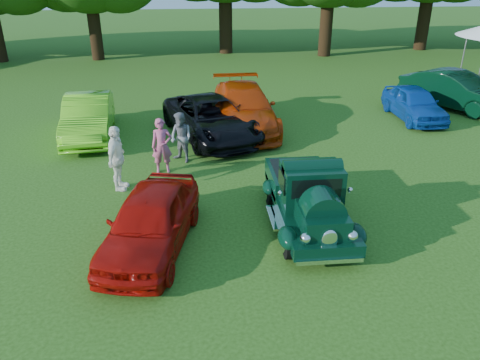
{
  "coord_description": "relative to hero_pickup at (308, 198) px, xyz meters",
  "views": [
    {
      "loc": [
        -1.82,
        -9.17,
        5.96
      ],
      "look_at": [
        -0.79,
        1.16,
        1.1
      ],
      "focal_mm": 35.0,
      "sensor_mm": 36.0,
      "label": 1
    }
  ],
  "objects": [
    {
      "name": "ground",
      "position": [
        -0.84,
        -0.78,
        -0.71
      ],
      "size": [
        120.0,
        120.0,
        0.0
      ],
      "primitive_type": "plane",
      "color": "#244710",
      "rests_on": "ground"
    },
    {
      "name": "red_convertible",
      "position": [
        -3.76,
        -0.7,
        -0.02
      ],
      "size": [
        2.47,
        4.31,
        1.38
      ],
      "primitive_type": "imported",
      "rotation": [
        0.0,
        0.0,
        -0.22
      ],
      "color": "#9C0B06",
      "rests_on": "ground"
    },
    {
      "name": "back_car_orange",
      "position": [
        -0.79,
        7.55,
        0.1
      ],
      "size": [
        2.43,
        5.66,
        1.63
      ],
      "primitive_type": "imported",
      "rotation": [
        0.0,
        0.0,
        0.03
      ],
      "color": "#BA3206",
      "rests_on": "ground"
    },
    {
      "name": "back_car_lime",
      "position": [
        -6.58,
        7.07,
        0.05
      ],
      "size": [
        2.07,
        4.78,
        1.53
      ],
      "primitive_type": "imported",
      "rotation": [
        0.0,
        0.0,
        0.1
      ],
      "color": "#5BC119",
      "rests_on": "ground"
    },
    {
      "name": "back_car_blue",
      "position": [
        6.35,
        8.04,
        -0.05
      ],
      "size": [
        1.56,
        3.88,
        1.32
      ],
      "primitive_type": "imported",
      "rotation": [
        0.0,
        0.0,
        0.0
      ],
      "color": "#0D3A98",
      "rests_on": "ground"
    },
    {
      "name": "back_car_green",
      "position": [
        8.81,
        9.35,
        0.09
      ],
      "size": [
        3.96,
        5.05,
        1.61
      ],
      "primitive_type": "imported",
      "rotation": [
        0.0,
        0.0,
        0.54
      ],
      "color": "black",
      "rests_on": "ground"
    },
    {
      "name": "hero_pickup",
      "position": [
        0.0,
        0.0,
        0.0
      ],
      "size": [
        1.96,
        4.22,
        1.65
      ],
      "color": "black",
      "rests_on": "ground"
    },
    {
      "name": "spectator_grey",
      "position": [
        -3.14,
        4.36,
        0.1
      ],
      "size": [
        1.0,
        1.0,
        1.63
      ],
      "primitive_type": "imported",
      "rotation": [
        0.0,
        0.0,
        -0.77
      ],
      "color": "slate",
      "rests_on": "ground"
    },
    {
      "name": "spectator_white",
      "position": [
        -4.9,
        2.45,
        0.23
      ],
      "size": [
        0.64,
        1.17,
        1.89
      ],
      "primitive_type": "imported",
      "rotation": [
        0.0,
        0.0,
        1.4
      ],
      "color": "white",
      "rests_on": "ground"
    },
    {
      "name": "back_car_black",
      "position": [
        -2.08,
        6.61,
        0.01
      ],
      "size": [
        4.0,
        5.75,
        1.46
      ],
      "primitive_type": "imported",
      "rotation": [
        0.0,
        0.0,
        0.33
      ],
      "color": "black",
      "rests_on": "ground"
    },
    {
      "name": "spectator_pink",
      "position": [
        -3.71,
        3.56,
        0.14
      ],
      "size": [
        0.66,
        0.47,
        1.72
      ],
      "primitive_type": "imported",
      "rotation": [
        0.0,
        0.0,
        0.1
      ],
      "color": "#BB4D74",
      "rests_on": "ground"
    }
  ]
}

